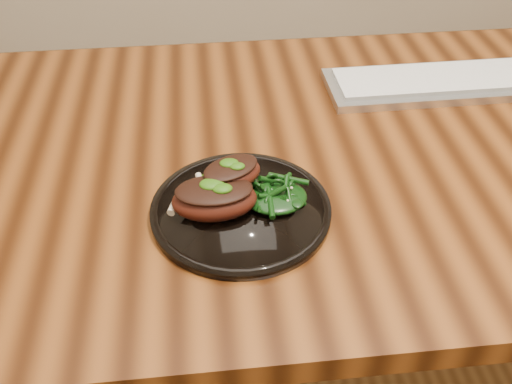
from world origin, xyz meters
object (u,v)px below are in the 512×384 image
at_px(plate, 241,210).
at_px(keyboard, 451,81).
at_px(desk, 405,178).
at_px(greens_heap, 276,193).
at_px(lamb_chop_front, 214,198).

distance_m(plate, keyboard, 0.53).
distance_m(desk, greens_heap, 0.31).
bearing_deg(desk, greens_heap, -149.54).
bearing_deg(greens_heap, lamb_chop_front, -171.26).
relative_size(greens_heap, keyboard, 0.19).
relative_size(desk, plate, 6.33).
distance_m(plate, lamb_chop_front, 0.05).
xyz_separation_m(desk, keyboard, (0.13, 0.16, 0.09)).
bearing_deg(desk, keyboard, 52.36).
bearing_deg(plate, greens_heap, 5.19).
xyz_separation_m(lamb_chop_front, greens_heap, (0.09, 0.01, -0.01)).
distance_m(desk, lamb_chop_front, 0.39).
bearing_deg(desk, lamb_chop_front, -154.52).
height_order(lamb_chop_front, greens_heap, lamb_chop_front).
bearing_deg(keyboard, plate, -143.48).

